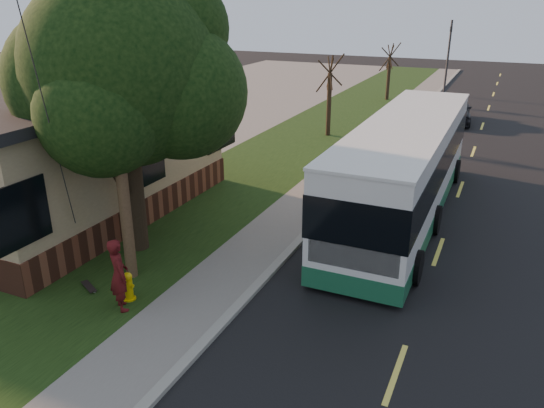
{
  "coord_description": "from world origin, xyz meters",
  "views": [
    {
      "loc": [
        5.28,
        -8.92,
        7.05
      ],
      "look_at": [
        -0.54,
        4.03,
        1.5
      ],
      "focal_mm": 35.0,
      "sensor_mm": 36.0,
      "label": 1
    }
  ],
  "objects_px": {
    "utility_pole": "(114,106)",
    "skateboarder": "(119,275)",
    "bare_tree_far": "(389,72)",
    "leafy_tree": "(127,73)",
    "distant_car": "(454,109)",
    "traffic_signal": "(448,53)",
    "transit_bus": "(405,167)",
    "skateboard_spare": "(89,287)",
    "bare_tree_near": "(329,97)",
    "dumpster": "(0,209)",
    "fire_hydrant": "(128,286)"
  },
  "relations": [
    {
      "from": "utility_pole",
      "to": "leafy_tree",
      "type": "bearing_deg",
      "value": 117.6
    },
    {
      "from": "transit_bus",
      "to": "leafy_tree",
      "type": "bearing_deg",
      "value": -139.21
    },
    {
      "from": "bare_tree_near",
      "to": "bare_tree_far",
      "type": "height_order",
      "value": "bare_tree_near"
    },
    {
      "from": "bare_tree_near",
      "to": "distant_car",
      "type": "distance_m",
      "value": 8.83
    },
    {
      "from": "utility_pole",
      "to": "distant_car",
      "type": "bearing_deg",
      "value": 76.65
    },
    {
      "from": "skateboard_spare",
      "to": "distant_car",
      "type": "bearing_deg",
      "value": 75.88
    },
    {
      "from": "bare_tree_far",
      "to": "leafy_tree",
      "type": "bearing_deg",
      "value": -92.45
    },
    {
      "from": "leafy_tree",
      "to": "utility_pole",
      "type": "bearing_deg",
      "value": -62.4
    },
    {
      "from": "fire_hydrant",
      "to": "bare_tree_near",
      "type": "xyz_separation_m",
      "value": [
        -0.9,
        18.0,
        1.72
      ]
    },
    {
      "from": "dumpster",
      "to": "traffic_signal",
      "type": "bearing_deg",
      "value": 72.85
    },
    {
      "from": "leafy_tree",
      "to": "fire_hydrant",
      "type": "bearing_deg",
      "value": -59.33
    },
    {
      "from": "skateboarder",
      "to": "dumpster",
      "type": "relative_size",
      "value": 1.24
    },
    {
      "from": "utility_pole",
      "to": "skateboarder",
      "type": "xyz_separation_m",
      "value": [
        0.81,
        -1.38,
        -3.65
      ]
    },
    {
      "from": "fire_hydrant",
      "to": "traffic_signal",
      "type": "xyz_separation_m",
      "value": [
        3.1,
        34.0,
        2.73
      ]
    },
    {
      "from": "distant_car",
      "to": "bare_tree_far",
      "type": "bearing_deg",
      "value": 127.3
    },
    {
      "from": "dumpster",
      "to": "leafy_tree",
      "type": "bearing_deg",
      "value": 6.79
    },
    {
      "from": "traffic_signal",
      "to": "utility_pole",
      "type": "bearing_deg",
      "value": -96.58
    },
    {
      "from": "bare_tree_far",
      "to": "traffic_signal",
      "type": "distance_m",
      "value": 5.44
    },
    {
      "from": "distant_car",
      "to": "leafy_tree",
      "type": "bearing_deg",
      "value": -113.17
    },
    {
      "from": "leafy_tree",
      "to": "distant_car",
      "type": "xyz_separation_m",
      "value": [
        6.45,
        21.89,
        -4.38
      ]
    },
    {
      "from": "skateboard_spare",
      "to": "dumpster",
      "type": "height_order",
      "value": "dumpster"
    },
    {
      "from": "transit_bus",
      "to": "skateboarder",
      "type": "height_order",
      "value": "transit_bus"
    },
    {
      "from": "distant_car",
      "to": "dumpster",
      "type": "bearing_deg",
      "value": -124.11
    },
    {
      "from": "leafy_tree",
      "to": "bare_tree_near",
      "type": "xyz_separation_m",
      "value": [
        0.67,
        15.35,
        -3.02
      ]
    },
    {
      "from": "leafy_tree",
      "to": "traffic_signal",
      "type": "height_order",
      "value": "leafy_tree"
    },
    {
      "from": "leafy_tree",
      "to": "distant_car",
      "type": "height_order",
      "value": "leafy_tree"
    },
    {
      "from": "utility_pole",
      "to": "transit_bus",
      "type": "height_order",
      "value": "utility_pole"
    },
    {
      "from": "leafy_tree",
      "to": "transit_bus",
      "type": "relative_size",
      "value": 0.63
    },
    {
      "from": "fire_hydrant",
      "to": "bare_tree_near",
      "type": "height_order",
      "value": "bare_tree_near"
    },
    {
      "from": "utility_pole",
      "to": "leafy_tree",
      "type": "distance_m",
      "value": 1.94
    },
    {
      "from": "fire_hydrant",
      "to": "skateboard_spare",
      "type": "relative_size",
      "value": 1.04
    },
    {
      "from": "skateboarder",
      "to": "dumpster",
      "type": "bearing_deg",
      "value": 16.8
    },
    {
      "from": "skateboard_spare",
      "to": "skateboarder",
      "type": "bearing_deg",
      "value": -15.47
    },
    {
      "from": "skateboarder",
      "to": "distant_car",
      "type": "xyz_separation_m",
      "value": [
        4.78,
        24.93,
        -0.19
      ]
    },
    {
      "from": "skateboarder",
      "to": "distant_car",
      "type": "distance_m",
      "value": 25.38
    },
    {
      "from": "transit_bus",
      "to": "skateboarder",
      "type": "xyz_separation_m",
      "value": [
        -4.89,
        -8.7,
        -0.8
      ]
    },
    {
      "from": "fire_hydrant",
      "to": "bare_tree_far",
      "type": "relative_size",
      "value": 0.18
    },
    {
      "from": "traffic_signal",
      "to": "transit_bus",
      "type": "height_order",
      "value": "traffic_signal"
    },
    {
      "from": "leafy_tree",
      "to": "skateboarder",
      "type": "height_order",
      "value": "leafy_tree"
    },
    {
      "from": "utility_pole",
      "to": "skateboarder",
      "type": "bearing_deg",
      "value": -59.78
    },
    {
      "from": "utility_pole",
      "to": "traffic_signal",
      "type": "bearing_deg",
      "value": 83.42
    },
    {
      "from": "leafy_tree",
      "to": "traffic_signal",
      "type": "relative_size",
      "value": 1.42
    },
    {
      "from": "leafy_tree",
      "to": "transit_bus",
      "type": "xyz_separation_m",
      "value": [
        6.56,
        5.67,
        -3.39
      ]
    },
    {
      "from": "dumpster",
      "to": "bare_tree_far",
      "type": "bearing_deg",
      "value": 77.17
    },
    {
      "from": "utility_pole",
      "to": "bare_tree_far",
      "type": "height_order",
      "value": "utility_pole"
    },
    {
      "from": "transit_bus",
      "to": "skateboarder",
      "type": "relative_size",
      "value": 6.77
    },
    {
      "from": "leafy_tree",
      "to": "skateboard_spare",
      "type": "distance_m",
      "value": 5.71
    },
    {
      "from": "utility_pole",
      "to": "bare_tree_far",
      "type": "bearing_deg",
      "value": 89.4
    },
    {
      "from": "traffic_signal",
      "to": "dumpster",
      "type": "distance_m",
      "value": 33.56
    },
    {
      "from": "leafy_tree",
      "to": "bare_tree_near",
      "type": "relative_size",
      "value": 1.81
    }
  ]
}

